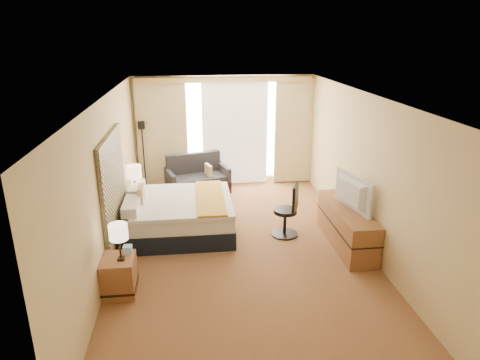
{
  "coord_description": "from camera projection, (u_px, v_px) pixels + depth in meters",
  "views": [
    {
      "loc": [
        -0.78,
        -6.47,
        3.53
      ],
      "look_at": [
        0.02,
        0.4,
        1.13
      ],
      "focal_mm": 32.0,
      "sensor_mm": 36.0,
      "label": 1
    }
  ],
  "objects": [
    {
      "name": "floor",
      "position": [
        242.0,
        250.0,
        7.31
      ],
      "size": [
        4.2,
        7.0,
        0.02
      ],
      "primitive_type": "cube",
      "color": "#5E251A",
      "rests_on": "ground"
    },
    {
      "name": "ceiling",
      "position": [
        242.0,
        97.0,
        6.46
      ],
      "size": [
        4.2,
        7.0,
        0.02
      ],
      "primitive_type": "cube",
      "color": "white",
      "rests_on": "wall_back"
    },
    {
      "name": "wall_back",
      "position": [
        224.0,
        131.0,
        10.17
      ],
      "size": [
        4.2,
        0.02,
        2.6
      ],
      "primitive_type": "cube",
      "color": "tan",
      "rests_on": "ground"
    },
    {
      "name": "wall_front",
      "position": [
        291.0,
        312.0,
        3.6
      ],
      "size": [
        4.2,
        0.02,
        2.6
      ],
      "primitive_type": "cube",
      "color": "tan",
      "rests_on": "ground"
    },
    {
      "name": "wall_left",
      "position": [
        108.0,
        183.0,
        6.65
      ],
      "size": [
        0.02,
        7.0,
        2.6
      ],
      "primitive_type": "cube",
      "color": "tan",
      "rests_on": "ground"
    },
    {
      "name": "wall_right",
      "position": [
        367.0,
        174.0,
        7.11
      ],
      "size": [
        0.02,
        7.0,
        2.6
      ],
      "primitive_type": "cube",
      "color": "tan",
      "rests_on": "ground"
    },
    {
      "name": "headboard",
      "position": [
        113.0,
        180.0,
        6.85
      ],
      "size": [
        0.06,
        1.85,
        1.5
      ],
      "primitive_type": "cube",
      "color": "black",
      "rests_on": "wall_left"
    },
    {
      "name": "nightstand_left",
      "position": [
        119.0,
        276.0,
        6.03
      ],
      "size": [
        0.45,
        0.52,
        0.55
      ],
      "primitive_type": "cube",
      "color": "#995837",
      "rests_on": "floor"
    },
    {
      "name": "nightstand_right",
      "position": [
        138.0,
        208.0,
        8.38
      ],
      "size": [
        0.45,
        0.52,
        0.55
      ],
      "primitive_type": "cube",
      "color": "#995837",
      "rests_on": "floor"
    },
    {
      "name": "media_dresser",
      "position": [
        347.0,
        226.0,
        7.39
      ],
      "size": [
        0.5,
        1.8,
        0.7
      ],
      "primitive_type": "cube",
      "color": "#995837",
      "rests_on": "floor"
    },
    {
      "name": "window",
      "position": [
        235.0,
        130.0,
        10.16
      ],
      "size": [
        2.3,
        0.02,
        2.3
      ],
      "primitive_type": "cube",
      "color": "silver",
      "rests_on": "wall_back"
    },
    {
      "name": "curtains",
      "position": [
        224.0,
        128.0,
        10.03
      ],
      "size": [
        4.12,
        0.19,
        2.56
      ],
      "color": "beige",
      "rests_on": "floor"
    },
    {
      "name": "bed",
      "position": [
        179.0,
        215.0,
        7.88
      ],
      "size": [
        1.92,
        1.75,
        0.93
      ],
      "color": "black",
      "rests_on": "floor"
    },
    {
      "name": "loveseat",
      "position": [
        197.0,
        180.0,
        9.9
      ],
      "size": [
        1.54,
        1.11,
        0.87
      ],
      "rotation": [
        0.0,
        0.0,
        0.29
      ],
      "color": "#54181D",
      "rests_on": "floor"
    },
    {
      "name": "floor_lamp",
      "position": [
        143.0,
        142.0,
        9.82
      ],
      "size": [
        0.2,
        0.2,
        1.62
      ],
      "color": "black",
      "rests_on": "floor"
    },
    {
      "name": "desk_chair",
      "position": [
        288.0,
        213.0,
        7.71
      ],
      "size": [
        0.5,
        0.5,
        0.99
      ],
      "rotation": [
        0.0,
        0.0,
        -0.41
      ],
      "color": "black",
      "rests_on": "floor"
    },
    {
      "name": "lamp_left",
      "position": [
        118.0,
        233.0,
        5.77
      ],
      "size": [
        0.26,
        0.26,
        0.54
      ],
      "color": "black",
      "rests_on": "nightstand_left"
    },
    {
      "name": "lamp_right",
      "position": [
        134.0,
        172.0,
        8.08
      ],
      "size": [
        0.29,
        0.29,
        0.6
      ],
      "color": "black",
      "rests_on": "nightstand_right"
    },
    {
      "name": "tissue_box",
      "position": [
        128.0,
        249.0,
        6.08
      ],
      "size": [
        0.12,
        0.12,
        0.11
      ],
      "primitive_type": "cube",
      "rotation": [
        0.0,
        0.0,
        -0.06
      ],
      "color": "#87B2D0",
      "rests_on": "nightstand_left"
    },
    {
      "name": "telephone",
      "position": [
        138.0,
        196.0,
        8.12
      ],
      "size": [
        0.21,
        0.18,
        0.07
      ],
      "primitive_type": "cube",
      "rotation": [
        0.0,
        0.0,
        0.23
      ],
      "color": "black",
      "rests_on": "nightstand_right"
    },
    {
      "name": "television",
      "position": [
        348.0,
        193.0,
        7.12
      ],
      "size": [
        0.36,
        1.03,
        0.59
      ],
      "primitive_type": "imported",
      "rotation": [
        0.0,
        0.0,
        1.79
      ],
      "color": "black",
      "rests_on": "media_dresser"
    }
  ]
}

